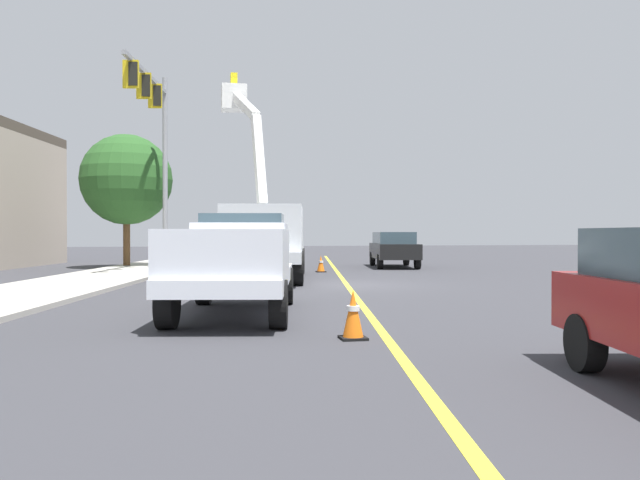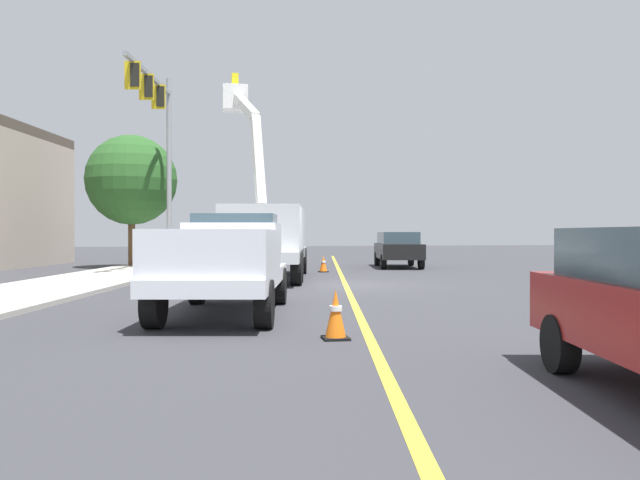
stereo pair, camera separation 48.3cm
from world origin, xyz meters
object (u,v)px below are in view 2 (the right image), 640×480
at_px(utility_bucket_truck, 268,234).
at_px(traffic_cone_mid_front, 323,264).
at_px(passing_minivan, 398,247).
at_px(service_pickup_truck, 226,259).
at_px(traffic_cone_leading, 336,315).
at_px(traffic_signal_mast, 158,127).

xyz_separation_m(utility_bucket_truck, traffic_cone_mid_front, (3.31, -2.64, -1.28)).
relative_size(utility_bucket_truck, passing_minivan, 1.68).
xyz_separation_m(passing_minivan, traffic_cone_mid_front, (-3.08, 4.21, -0.63)).
relative_size(service_pickup_truck, traffic_cone_leading, 7.64).
relative_size(traffic_cone_leading, traffic_signal_mast, 0.09).
distance_m(service_pickup_truck, traffic_cone_leading, 3.66).
xyz_separation_m(utility_bucket_truck, passing_minivan, (6.39, -6.86, -0.65)).
bearing_deg(passing_minivan, service_pickup_truck, 151.90).
relative_size(utility_bucket_truck, traffic_cone_leading, 11.05).
height_order(utility_bucket_truck, traffic_cone_mid_front, utility_bucket_truck).
bearing_deg(passing_minivan, utility_bucket_truck, 132.98).
bearing_deg(utility_bucket_truck, traffic_signal_mast, 44.15).
height_order(utility_bucket_truck, service_pickup_truck, utility_bucket_truck).
bearing_deg(passing_minivan, traffic_cone_mid_front, 126.18).
xyz_separation_m(service_pickup_truck, passing_minivan, (16.15, -8.62, -0.15)).
distance_m(passing_minivan, traffic_cone_mid_front, 5.26).
distance_m(traffic_cone_leading, traffic_signal_mast, 18.59).
bearing_deg(traffic_signal_mast, traffic_cone_mid_front, -98.10).
bearing_deg(utility_bucket_truck, traffic_cone_mid_front, -38.63).
bearing_deg(utility_bucket_truck, service_pickup_truck, 169.75).
distance_m(utility_bucket_truck, traffic_cone_leading, 13.04).
bearing_deg(passing_minivan, traffic_signal_mast, 100.87).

